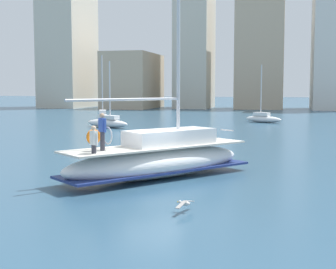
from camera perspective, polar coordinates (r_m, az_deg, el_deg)
ground_plane at (r=21.59m, az=-1.60°, el=-5.45°), size 400.00×400.00×0.00m
main_sailboat at (r=22.23m, az=-1.06°, el=-2.76°), size 7.85×9.01×12.86m
moored_sloop_far at (r=50.51m, az=-7.10°, el=1.44°), size 5.52×3.31×6.79m
moored_cutter_left at (r=58.61m, az=11.07°, el=1.90°), size 4.79×3.55×6.80m
moored_ketch_distant at (r=61.61m, az=-7.67°, el=2.19°), size 3.20×5.67×8.15m
seagull at (r=16.17m, az=1.96°, el=-8.04°), size 0.49×1.15×0.17m
waterfront_buildings at (r=97.30m, az=9.59°, el=9.70°), size 84.73×19.71×27.99m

